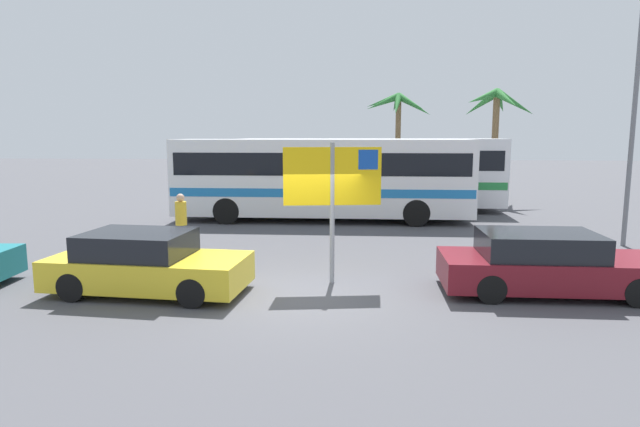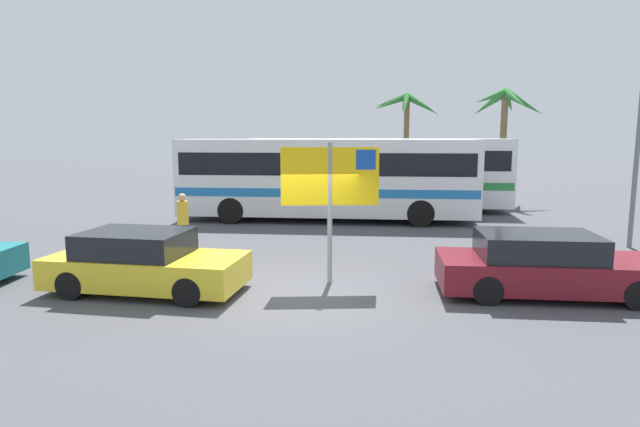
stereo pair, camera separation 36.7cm
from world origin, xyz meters
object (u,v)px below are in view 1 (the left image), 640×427
(car_maroon, at_px, (547,264))
(bus_rear_coach, at_px, (371,170))
(bus_front_coach, at_px, (322,175))
(car_yellow, at_px, (146,264))
(ferry_sign, at_px, (334,182))
(pedestrian_crossing_lot, at_px, (181,219))

(car_maroon, bearing_deg, bus_rear_coach, 106.11)
(bus_front_coach, relative_size, car_yellow, 2.67)
(bus_rear_coach, bearing_deg, ferry_sign, -95.00)
(car_maroon, height_order, pedestrian_crossing_lot, pedestrian_crossing_lot)
(bus_front_coach, xyz_separation_m, ferry_sign, (0.89, -8.89, 0.54))
(bus_front_coach, xyz_separation_m, bus_rear_coach, (1.95, 3.14, 0.00))
(bus_front_coach, bearing_deg, car_yellow, -107.17)
(car_maroon, bearing_deg, bus_front_coach, 120.62)
(bus_front_coach, height_order, ferry_sign, ferry_sign)
(bus_front_coach, xyz_separation_m, pedestrian_crossing_lot, (-3.56, -6.25, -0.76))
(car_maroon, bearing_deg, pedestrian_crossing_lot, 161.21)
(car_yellow, bearing_deg, pedestrian_crossing_lot, 102.00)
(ferry_sign, distance_m, pedestrian_crossing_lot, 5.34)
(ferry_sign, bearing_deg, bus_front_coach, 87.71)
(bus_front_coach, relative_size, pedestrian_crossing_lot, 6.63)
(bus_rear_coach, distance_m, ferry_sign, 12.09)
(ferry_sign, bearing_deg, pedestrian_crossing_lot, 141.24)
(ferry_sign, xyz_separation_m, car_yellow, (-3.98, -1.09, -1.69))
(car_yellow, bearing_deg, ferry_sign, 20.09)
(car_maroon, relative_size, pedestrian_crossing_lot, 2.66)
(bus_rear_coach, bearing_deg, bus_front_coach, -121.79)
(bus_rear_coach, height_order, pedestrian_crossing_lot, bus_rear_coach)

